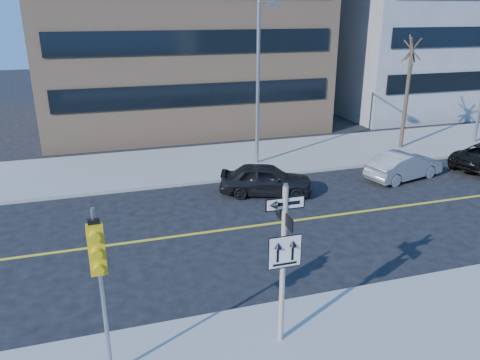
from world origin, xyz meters
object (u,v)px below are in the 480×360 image
object	(u,v)px
parked_car_a	(266,179)
street_tree_west	(412,52)
traffic_signal	(99,263)
streetlight_a	(260,74)
parked_car_b	(404,166)
sign_pole	(283,257)

from	to	relation	value
parked_car_a	street_tree_west	distance (m)	11.88
traffic_signal	streetlight_a	world-z (taller)	streetlight_a
street_tree_west	parked_car_a	bearing A→B (deg)	-156.42
parked_car_b	streetlight_a	world-z (taller)	streetlight_a
parked_car_b	street_tree_west	bearing A→B (deg)	-47.00
sign_pole	parked_car_b	xyz separation A→B (m)	(10.11, 9.44, -1.77)
sign_pole	parked_car_a	distance (m)	10.10
parked_car_a	sign_pole	bearing A→B (deg)	-178.06
traffic_signal	street_tree_west	distance (m)	22.14
sign_pole	traffic_signal	distance (m)	4.05
sign_pole	streetlight_a	world-z (taller)	streetlight_a
traffic_signal	parked_car_a	xyz separation A→B (m)	(7.05, 9.62, -2.33)
sign_pole	traffic_signal	world-z (taller)	sign_pole
sign_pole	street_tree_west	bearing A→B (deg)	46.74
parked_car_b	streetlight_a	size ratio (longest dim) A/B	0.50
traffic_signal	sign_pole	bearing A→B (deg)	2.11
traffic_signal	streetlight_a	size ratio (longest dim) A/B	0.50
sign_pole	streetlight_a	size ratio (longest dim) A/B	0.51
sign_pole	traffic_signal	xyz separation A→B (m)	(-4.00, -0.15, 0.59)
streetlight_a	street_tree_west	xyz separation A→B (m)	(9.00, 0.54, 0.77)
parked_car_b	street_tree_west	size ratio (longest dim) A/B	0.63
parked_car_b	streetlight_a	distance (m)	8.29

